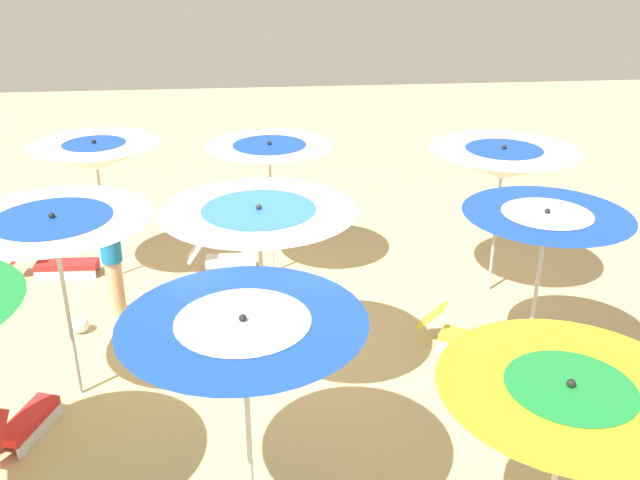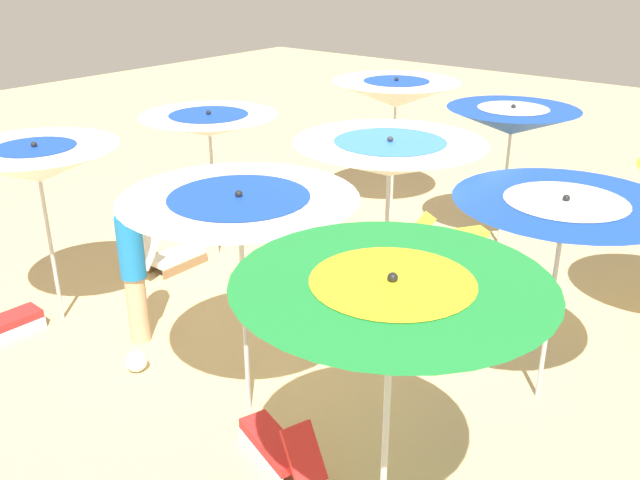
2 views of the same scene
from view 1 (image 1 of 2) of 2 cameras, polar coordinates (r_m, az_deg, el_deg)
name	(u,v)px [view 1 (image 1 of 2)]	position (r m, az deg, el deg)	size (l,w,h in m)	color
ground	(286,379)	(9.09, -2.83, -11.31)	(36.98, 36.98, 0.04)	#D1B57F
beach_umbrella_0	(96,156)	(11.28, -17.93, 6.54)	(1.95, 1.95, 2.35)	#B2B2B7
beach_umbrella_1	(54,231)	(8.27, -20.97, 0.68)	(2.22, 2.22, 2.40)	#B2B2B7
beach_umbrella_3	(270,154)	(10.98, -4.16, 7.04)	(2.01, 2.01, 2.27)	#B2B2B7
beach_umbrella_4	(259,225)	(7.83, -4.99, 1.22)	(2.22, 2.22, 2.47)	#B2B2B7
beach_umbrella_5	(244,342)	(6.03, -6.26, -8.32)	(2.14, 2.14, 2.28)	#B2B2B7
beach_umbrella_6	(502,163)	(10.67, 14.74, 6.12)	(2.19, 2.19, 2.39)	#B2B2B7
beach_umbrella_7	(545,229)	(8.64, 17.97, 0.90)	(1.98, 1.98, 2.27)	#B2B2B7
beach_umbrella_8	(568,405)	(5.74, 19.64, -12.60)	(2.02, 2.02, 2.16)	#B2B2B7
lounger_0	(225,259)	(11.75, -7.82, -1.59)	(1.13, 0.40, 0.64)	olive
lounger_1	(470,339)	(9.69, 12.19, -7.92)	(1.28, 0.99, 0.61)	silver
lounger_2	(22,424)	(8.66, -23.26, -13.68)	(0.67, 1.20, 0.68)	silver
lounger_3	(60,264)	(12.29, -20.59, -1.85)	(1.41, 0.40, 0.62)	silver
beachgoer_0	(111,254)	(10.47, -16.75, -1.08)	(0.30, 0.30, 1.85)	#D8A87F
beach_ball	(80,325)	(10.51, -19.07, -6.57)	(0.25, 0.25, 0.25)	white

